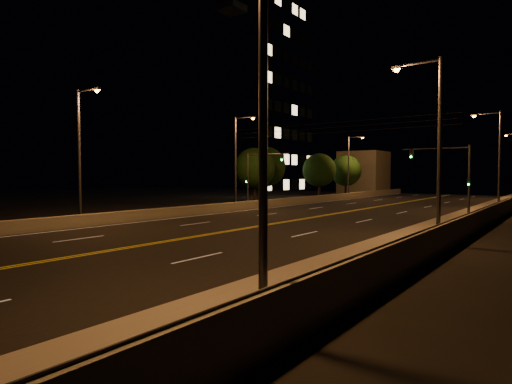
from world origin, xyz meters
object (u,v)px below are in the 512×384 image
Objects in this scene: tree_0 at (255,168)px; tree_2 at (319,170)px; traffic_signal_left at (256,173)px; tree_3 at (346,171)px; tree_1 at (265,167)px; streetlight_4 at (81,148)px; streetlight_0 at (253,88)px; streetlight_2 at (496,154)px; streetlight_1 at (434,138)px; streetlight_6 at (350,163)px; traffic_signal_right at (454,173)px; streetlight_5 at (238,156)px; building_tower at (231,104)px.

tree_0 reaches higher than tree_2.
tree_0 reaches higher than traffic_signal_left.
tree_0 reaches higher than tree_3.
streetlight_4 is at bearing -78.50° from tree_1.
streetlight_0 is 1.36× the size of tree_0.
streetlight_2 is at bearing -25.71° from tree_2.
tree_3 is (-23.33, 18.53, -1.18)m from streetlight_2.
streetlight_1 is 1.62× the size of traffic_signal_left.
streetlight_6 is 1.28× the size of tree_1.
traffic_signal_right and traffic_signal_left have the same top height.
streetlight_2 and streetlight_5 have the same top height.
building_tower is 4.89× the size of tree_3.
streetlight_6 is at bearing 54.31° from tree_2.
tree_2 is (-24.46, 48.99, -1.17)m from streetlight_0.
streetlight_1 is 1.40× the size of tree_3.
streetlight_5 reaches higher than traffic_signal_right.
streetlight_2 is 9.95m from traffic_signal_right.
streetlight_4 reaches higher than traffic_signal_right.
tree_0 is at bearing 116.58° from streetlight_5.
streetlight_6 reaches higher than tree_1.
building_tower reaches higher than streetlight_0.
streetlight_0 and streetlight_1 have the same top height.
streetlight_1 is at bearing -39.53° from building_tower.
streetlight_5 is 2.55m from traffic_signal_left.
streetlight_6 is 32.50m from traffic_signal_right.
streetlight_2 is at bearing 27.51° from streetlight_5.
streetlight_4 reaches higher than traffic_signal_left.
building_tower reaches higher than tree_2.
traffic_signal_right is at bearing -99.18° from streetlight_2.
streetlight_2 is at bearing 80.82° from traffic_signal_right.
traffic_signal_left is 0.79× the size of tree_1.
streetlight_4 is at bearing 157.19° from streetlight_0.
building_tower reaches higher than tree_1.
streetlight_2 is 26.74m from streetlight_6.
streetlight_2 is 0.29× the size of building_tower.
traffic_signal_left is at bearing -87.40° from streetlight_6.
streetlight_2 is 1.00× the size of streetlight_5.
tree_0 is (-4.40, 25.81, -1.07)m from streetlight_4.
traffic_signal_right is (19.89, 1.50, -1.71)m from streetlight_5.
streetlight_4 is 1.40× the size of tree_2.
streetlight_6 reaches higher than tree_3.
streetlight_1 and streetlight_6 have the same top height.
tree_0 is at bearing -95.60° from tree_2.
streetlight_6 is at bearing 90.00° from streetlight_4.
building_tower is at bearing 177.51° from tree_2.
streetlight_5 is 33.01m from building_tower.
tree_3 is at bearing 96.15° from traffic_signal_left.
tree_1 is (-27.71, 24.65, -0.77)m from streetlight_1.
traffic_signal_left is at bearing -58.77° from tree_1.
streetlight_1 and streetlight_2 have the same top height.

